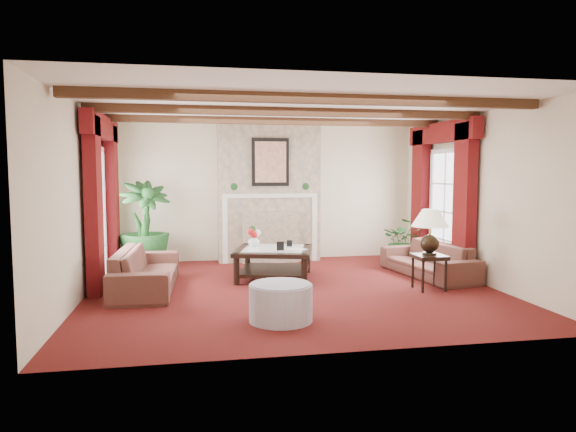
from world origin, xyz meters
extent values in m
plane|color=#420F0B|center=(0.00, 0.00, 0.00)|extent=(6.00, 6.00, 0.00)
plane|color=white|center=(0.00, 0.00, 2.70)|extent=(6.00, 6.00, 0.00)
cube|color=beige|center=(0.00, 2.75, 1.35)|extent=(6.00, 0.02, 2.70)
cube|color=beige|center=(-3.00, 0.00, 1.35)|extent=(0.02, 5.50, 2.70)
cube|color=beige|center=(3.00, 0.00, 1.35)|extent=(0.02, 5.50, 2.70)
imported|color=#350E1C|center=(-2.17, 0.36, 0.41)|extent=(2.15, 0.77, 0.82)
imported|color=#350E1C|center=(2.43, 0.54, 0.38)|extent=(2.11, 1.13, 0.76)
imported|color=black|center=(-2.34, 2.00, 0.45)|extent=(2.06, 2.25, 0.90)
imported|color=black|center=(2.50, 1.74, 0.35)|extent=(1.32, 1.36, 0.70)
cylinder|color=#9E9CB1|center=(-0.46, -1.59, 0.22)|extent=(0.75, 0.75, 0.44)
imported|color=silver|center=(-0.47, 1.14, 0.60)|extent=(0.35, 0.35, 0.20)
imported|color=black|center=(0.10, 0.53, 0.64)|extent=(0.23, 0.23, 0.29)
camera|label=1|loc=(-1.45, -7.47, 1.77)|focal=32.00mm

